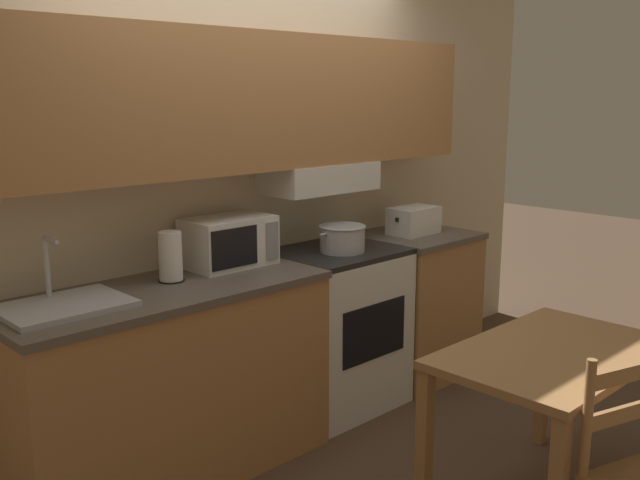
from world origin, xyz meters
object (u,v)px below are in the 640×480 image
stove_range (336,328)px  toaster (414,220)px  cooking_pot (342,238)px  sink_basin (64,304)px  paper_towel_roll (170,257)px  microwave (229,242)px  dining_table (553,373)px

stove_range → toaster: size_ratio=2.86×
cooking_pot → toaster: toaster is taller
stove_range → sink_basin: 1.67m
toaster → sink_basin: bearing=180.0°
cooking_pot → sink_basin: sink_basin is taller
paper_towel_roll → microwave: bearing=8.4°
dining_table → toaster: bearing=61.2°
stove_range → dining_table: size_ratio=0.87×
stove_range → dining_table: stove_range is taller
stove_range → paper_towel_roll: (-1.04, 0.06, 0.58)m
stove_range → toaster: toaster is taller
microwave → paper_towel_roll: 0.39m
stove_range → microwave: (-0.66, 0.12, 0.59)m
cooking_pot → toaster: size_ratio=1.05×
microwave → stove_range: bearing=-10.3°
paper_towel_roll → dining_table: size_ratio=0.22×
sink_basin → paper_towel_roll: bearing=7.4°
paper_towel_roll → stove_range: bearing=-3.5°
stove_range → cooking_pot: cooking_pot is taller
sink_basin → toaster: bearing=-0.0°
sink_basin → dining_table: size_ratio=0.47×
paper_towel_roll → dining_table: bearing=-56.2°
toaster → sink_basin: size_ratio=0.64×
cooking_pot → paper_towel_roll: paper_towel_roll is taller
toaster → dining_table: size_ratio=0.30×
cooking_pot → dining_table: size_ratio=0.32×
toaster → sink_basin: (-2.28, 0.00, -0.07)m
toaster → paper_towel_roll: (-1.72, 0.07, 0.03)m
dining_table → microwave: bearing=111.3°
paper_towel_roll → toaster: bearing=-2.4°
cooking_pot → toaster: 0.69m
toaster → paper_towel_roll: 1.73m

